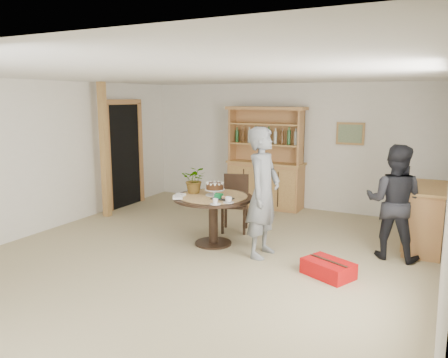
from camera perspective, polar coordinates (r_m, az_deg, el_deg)
ground at (r=6.16m, az=-3.48°, el=-10.55°), size 7.00×7.00×0.00m
room_shell at (r=5.77m, az=-3.61°, el=5.81°), size 6.04×7.04×2.52m
doorway at (r=9.16m, az=-13.02°, el=3.35°), size 0.13×1.10×2.18m
pine_post at (r=8.39m, az=-15.36°, el=3.59°), size 0.12×0.12×2.50m
hutch at (r=8.92m, az=5.47°, el=0.68°), size 1.62×0.54×2.04m
sideboard at (r=7.14m, az=24.77°, el=-4.55°), size 0.54×1.26×0.94m
dining_table at (r=6.62m, az=-1.42°, el=-3.53°), size 1.20×1.20×0.76m
dining_chair at (r=7.36m, az=1.50°, el=-2.63°), size 0.53×0.53×0.95m
birthday_cake at (r=6.60m, az=-1.22°, el=-1.09°), size 0.30×0.30×0.20m
flower_vase at (r=6.75m, az=-3.83°, el=-0.08°), size 0.47×0.44×0.42m
gift_tray at (r=6.37m, az=-0.26°, el=-2.41°), size 0.30×0.20×0.08m
coffee_cup_a at (r=6.15m, az=0.60°, el=-2.76°), size 0.15×0.15×0.09m
coffee_cup_b at (r=6.06m, az=-1.14°, el=-3.01°), size 0.15×0.15×0.08m
napkins at (r=6.52m, az=-5.91°, el=-2.25°), size 0.24×0.33×0.03m
teen_boy at (r=6.10m, az=5.14°, el=-1.79°), size 0.46×0.68×1.83m
adult_person at (r=6.47m, az=21.31°, el=-2.82°), size 0.83×0.67×1.60m
red_suitcase at (r=5.76m, az=13.45°, el=-11.30°), size 0.71×0.61×0.21m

